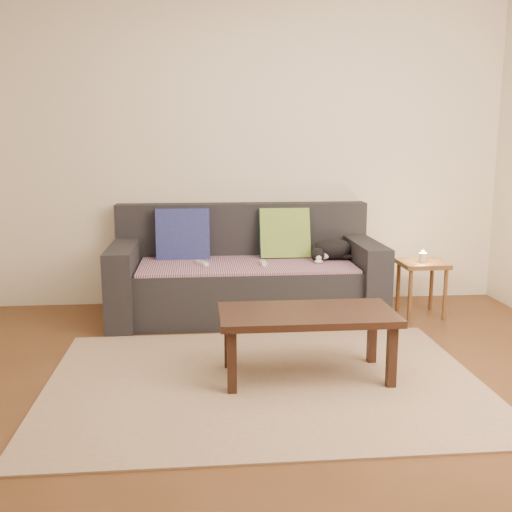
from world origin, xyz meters
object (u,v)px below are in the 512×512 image
Objects in this scene: wii_remote_a at (202,263)px; wii_remote_b at (263,263)px; cat at (331,250)px; side_table at (422,271)px; sofa at (245,277)px; coffee_table at (307,320)px.

wii_remote_a is 1.00× the size of wii_remote_b.
side_table is (0.71, -0.16, -0.16)m from cat.
cat is 1.05m from wii_remote_a.
sofa is at bearing 177.15° from cat.
sofa is 5.39× the size of cat.
cat is 0.60m from wii_remote_b.
sofa reaches higher than wii_remote_b.
sofa is at bearing 173.39° from side_table.
cat reaches higher than side_table.
wii_remote_a is (-0.35, -0.13, 0.15)m from sofa.
cat is at bearing 72.24° from coffee_table.
sofa is 2.06× the size of coffee_table.
cat reaches higher than coffee_table.
wii_remote_b reaches higher than coffee_table.
wii_remote_a is 1.75m from side_table.
wii_remote_a is at bearing 84.07° from wii_remote_b.
wii_remote_a is 0.47m from wii_remote_b.
side_table is (1.75, -0.03, -0.09)m from wii_remote_a.
sofa is 14.00× the size of wii_remote_b.
wii_remote_a is at bearing 179.05° from side_table.
wii_remote_a is 1.38m from coffee_table.
wii_remote_b reaches higher than side_table.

